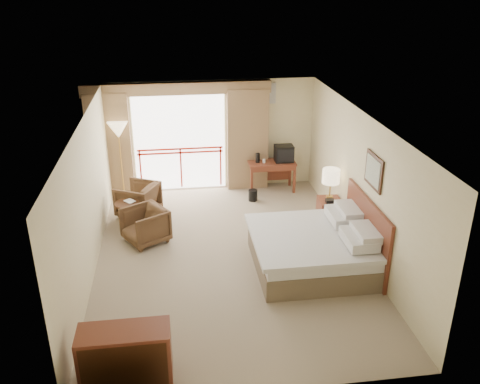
{
  "coord_description": "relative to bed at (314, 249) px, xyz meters",
  "views": [
    {
      "loc": [
        -0.95,
        -8.43,
        5.04
      ],
      "look_at": [
        0.26,
        0.4,
        1.15
      ],
      "focal_mm": 38.0,
      "sensor_mm": 36.0,
      "label": 1
    }
  ],
  "objects": [
    {
      "name": "armchair_near",
      "position": [
        -3.1,
        1.4,
        -0.38
      ],
      "size": [
        1.08,
        1.07,
        0.72
      ],
      "primitive_type": "imported",
      "rotation": [
        0.0,
        0.0,
        -1.04
      ],
      "color": "#442B19",
      "rests_on": "floor"
    },
    {
      "name": "hvac_vent",
      "position": [
        -0.2,
        4.07,
        1.97
      ],
      "size": [
        0.5,
        0.04,
        0.5
      ],
      "primitive_type": "cube",
      "color": "silver",
      "rests_on": "wall_back"
    },
    {
      "name": "balcony_door",
      "position": [
        -2.3,
        4.08,
        0.82
      ],
      "size": [
        2.4,
        0.0,
        2.4
      ],
      "primitive_type": "plane",
      "rotation": [
        1.57,
        0.0,
        0.0
      ],
      "color": "white",
      "rests_on": "wall_back"
    },
    {
      "name": "curtain_right",
      "position": [
        -0.65,
        3.95,
        0.87
      ],
      "size": [
        1.0,
        0.26,
        2.5
      ],
      "primitive_type": "cube",
      "color": "brown",
      "rests_on": "wall_back"
    },
    {
      "name": "wall_back",
      "position": [
        -1.5,
        4.1,
        0.97
      ],
      "size": [
        5.0,
        0.0,
        5.0
      ],
      "primitive_type": "plane",
      "rotation": [
        1.57,
        0.0,
        0.0
      ],
      "color": "beige",
      "rests_on": "ground"
    },
    {
      "name": "wall_right",
      "position": [
        1.0,
        0.6,
        0.97
      ],
      "size": [
        0.0,
        7.0,
        7.0
      ],
      "primitive_type": "plane",
      "rotation": [
        1.57,
        0.0,
        -1.57
      ],
      "color": "beige",
      "rests_on": "ground"
    },
    {
      "name": "headboard",
      "position": [
        0.96,
        0.0,
        0.27
      ],
      "size": [
        0.06,
        2.1,
        1.3
      ],
      "primitive_type": "cube",
      "color": "#5B2417",
      "rests_on": "wall_right"
    },
    {
      "name": "dresser",
      "position": [
        -3.23,
        -2.42,
        0.02
      ],
      "size": [
        1.2,
        0.51,
        0.8
      ],
      "rotation": [
        0.0,
        0.0,
        0.01
      ],
      "color": "#5B2417",
      "rests_on": "floor"
    },
    {
      "name": "wastebasket",
      "position": [
        -0.64,
        3.08,
        -0.24
      ],
      "size": [
        0.26,
        0.26,
        0.27
      ],
      "primitive_type": "cylinder",
      "rotation": [
        0.0,
        0.0,
        0.23
      ],
      "color": "black",
      "rests_on": "floor"
    },
    {
      "name": "cup",
      "position": [
        -0.29,
        3.6,
        0.42
      ],
      "size": [
        0.08,
        0.08,
        0.1
      ],
      "primitive_type": "cylinder",
      "rotation": [
        0.0,
        0.0,
        0.07
      ],
      "color": "white",
      "rests_on": "desk"
    },
    {
      "name": "armchair_far",
      "position": [
        -3.3,
        2.67,
        -0.38
      ],
      "size": [
        1.09,
        1.08,
        0.75
      ],
      "primitive_type": "imported",
      "rotation": [
        0.0,
        0.0,
        -2.04
      ],
      "color": "#442B19",
      "rests_on": "floor"
    },
    {
      "name": "wall_front",
      "position": [
        -1.5,
        -2.9,
        0.97
      ],
      "size": [
        5.0,
        0.0,
        5.0
      ],
      "primitive_type": "plane",
      "rotation": [
        -1.57,
        0.0,
        0.0
      ],
      "color": "beige",
      "rests_on": "ground"
    },
    {
      "name": "table_lamp",
      "position": [
        0.74,
        1.55,
        0.77
      ],
      "size": [
        0.36,
        0.36,
        0.64
      ],
      "rotation": [
        0.0,
        0.0,
        0.07
      ],
      "color": "tan",
      "rests_on": "nightstand"
    },
    {
      "name": "phone",
      "position": [
        0.69,
        1.35,
        0.31
      ],
      "size": [
        0.18,
        0.14,
        0.08
      ],
      "primitive_type": "cube",
      "rotation": [
        0.0,
        0.0,
        -0.05
      ],
      "color": "black",
      "rests_on": "nightstand"
    },
    {
      "name": "tv",
      "position": [
        0.21,
        3.64,
        0.58
      ],
      "size": [
        0.45,
        0.35,
        0.41
      ],
      "rotation": [
        0.0,
        0.0,
        0.22
      ],
      "color": "black",
      "rests_on": "desk"
    },
    {
      "name": "floor",
      "position": [
        -1.5,
        0.6,
        -0.38
      ],
      "size": [
        7.0,
        7.0,
        0.0
      ],
      "primitive_type": "plane",
      "color": "gray",
      "rests_on": "ground"
    },
    {
      "name": "wall_left",
      "position": [
        -4.0,
        0.6,
        0.97
      ],
      "size": [
        0.0,
        7.0,
        7.0
      ],
      "primitive_type": "plane",
      "rotation": [
        1.57,
        0.0,
        1.57
      ],
      "color": "beige",
      "rests_on": "ground"
    },
    {
      "name": "curtain_left",
      "position": [
        -3.95,
        3.95,
        0.87
      ],
      "size": [
        1.0,
        0.26,
        2.5
      ],
      "primitive_type": "cube",
      "color": "brown",
      "rests_on": "wall_back"
    },
    {
      "name": "coffee_maker",
      "position": [
        -0.44,
        3.65,
        0.49
      ],
      "size": [
        0.13,
        0.13,
        0.23
      ],
      "primitive_type": "cylinder",
      "rotation": [
        0.0,
        0.0,
        -0.22
      ],
      "color": "black",
      "rests_on": "desk"
    },
    {
      "name": "desk",
      "position": [
        -0.09,
        3.7,
        0.21
      ],
      "size": [
        1.15,
        0.56,
        0.76
      ],
      "rotation": [
        0.0,
        0.0,
        -0.02
      ],
      "color": "#5B2417",
      "rests_on": "floor"
    },
    {
      "name": "floor_lamp",
      "position": [
        -3.7,
        3.76,
        1.23
      ],
      "size": [
        0.48,
        0.48,
        1.86
      ],
      "rotation": [
        0.0,
        0.0,
        -0.09
      ],
      "color": "tan",
      "rests_on": "floor"
    },
    {
      "name": "book",
      "position": [
        -3.5,
        2.1,
        0.19
      ],
      "size": [
        0.28,
        0.28,
        0.02
      ],
      "primitive_type": "imported",
      "rotation": [
        0.0,
        0.0,
        0.69
      ],
      "color": "white",
      "rests_on": "side_table"
    },
    {
      "name": "ceiling",
      "position": [
        -1.5,
        0.6,
        2.32
      ],
      "size": [
        7.0,
        7.0,
        0.0
      ],
      "primitive_type": "plane",
      "rotation": [
        3.14,
        0.0,
        0.0
      ],
      "color": "white",
      "rests_on": "wall_back"
    },
    {
      "name": "balcony_railing",
      "position": [
        -2.3,
        4.06,
        0.44
      ],
      "size": [
        2.09,
        0.03,
        1.02
      ],
      "color": "#B7200F",
      "rests_on": "wall_back"
    },
    {
      "name": "side_table",
      "position": [
        -3.5,
        2.1,
        0.01
      ],
      "size": [
        0.51,
        0.51,
        0.56
      ],
      "rotation": [
        0.0,
        0.0,
        -0.32
      ],
      "color": "black",
      "rests_on": "floor"
    },
    {
      "name": "bed",
      "position": [
        0.0,
        0.0,
        0.0
      ],
      "size": [
        2.13,
        2.06,
        0.97
      ],
      "color": "brown",
      "rests_on": "floor"
    },
    {
      "name": "framed_art",
      "position": [
        0.97,
        0.0,
        1.47
      ],
      "size": [
        0.04,
        0.72,
        0.6
      ],
      "color": "black",
      "rests_on": "wall_right"
    },
    {
      "name": "valance",
      "position": [
        -2.3,
        3.98,
        2.17
      ],
      "size": [
        4.4,
        0.22,
        0.28
      ],
      "primitive_type": "cube",
      "color": "brown",
      "rests_on": "wall_back"
    },
    {
      "name": "nightstand",
      "position": [
        0.74,
        1.5,
        -0.05
      ],
      "size": [
        0.48,
        0.56,
        0.64
      ],
      "primitive_type": "cube",
      "rotation": [
        0.0,
        0.0,
        -0.06
      ],
      "color": "#5B2417",
      "rests_on": "floor"
    }
  ]
}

